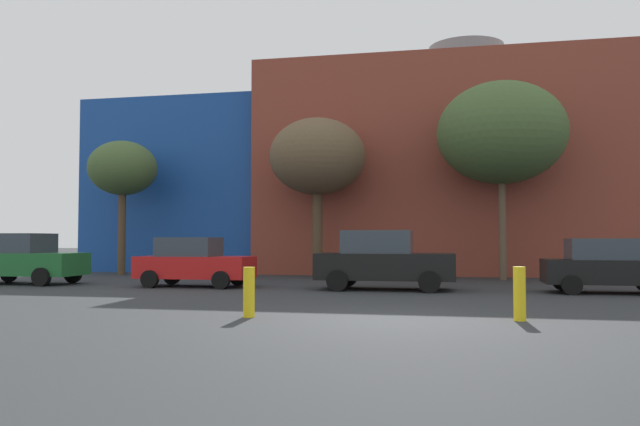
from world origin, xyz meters
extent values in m
plane|color=#2D3033|center=(0.00, 0.00, 0.00)|extent=(200.00, 200.00, 0.00)
cube|color=brown|center=(2.10, 21.91, 5.03)|extent=(19.99, 13.42, 10.06)
cube|color=#19479E|center=(-12.56, 21.91, 4.38)|extent=(9.34, 12.08, 8.75)
cylinder|color=slate|center=(2.10, 21.91, 11.06)|extent=(4.00, 4.00, 2.00)
cube|color=#1E662D|center=(-14.00, 7.53, 0.73)|extent=(4.24, 1.82, 0.81)
cube|color=#333D47|center=(-14.25, 7.53, 1.48)|extent=(2.12, 1.61, 0.71)
cylinder|color=black|center=(-12.64, 8.46, 0.32)|extent=(0.65, 0.22, 0.65)
cylinder|color=black|center=(-12.64, 6.61, 0.32)|extent=(0.65, 0.22, 0.65)
cylinder|color=black|center=(-15.36, 8.46, 0.32)|extent=(0.65, 0.22, 0.65)
cube|color=red|center=(-7.37, 7.53, 0.67)|extent=(3.89, 1.67, 0.74)
cube|color=#333D47|center=(-7.60, 7.53, 1.36)|extent=(1.95, 1.48, 0.65)
cylinder|color=black|center=(-6.12, 8.39, 0.30)|extent=(0.59, 0.20, 0.59)
cylinder|color=black|center=(-6.12, 6.68, 0.30)|extent=(0.59, 0.20, 0.59)
cylinder|color=black|center=(-8.62, 8.39, 0.30)|extent=(0.59, 0.20, 0.59)
cylinder|color=black|center=(-8.62, 6.68, 0.30)|extent=(0.59, 0.20, 0.59)
cube|color=black|center=(-0.85, 7.53, 0.75)|extent=(4.40, 1.88, 0.84)
cube|color=#333D47|center=(-1.11, 7.53, 1.54)|extent=(2.20, 1.67, 0.73)
cylinder|color=black|center=(0.56, 8.50, 0.33)|extent=(0.67, 0.23, 0.67)
cylinder|color=black|center=(0.56, 6.57, 0.33)|extent=(0.67, 0.23, 0.67)
cylinder|color=black|center=(-2.26, 8.50, 0.33)|extent=(0.67, 0.23, 0.67)
cylinder|color=black|center=(-2.26, 6.57, 0.33)|extent=(0.67, 0.23, 0.67)
cube|color=black|center=(5.86, 7.53, 0.65)|extent=(3.79, 1.62, 0.72)
cube|color=#333D47|center=(5.63, 7.53, 1.33)|extent=(1.90, 1.44, 0.63)
cylinder|color=black|center=(4.64, 8.37, 0.29)|extent=(0.58, 0.20, 0.58)
cylinder|color=black|center=(4.64, 6.70, 0.29)|extent=(0.58, 0.20, 0.58)
cylinder|color=brown|center=(-4.34, 13.42, 2.02)|extent=(0.43, 0.43, 4.03)
ellipsoid|color=brown|center=(-4.34, 13.42, 5.16)|extent=(4.11, 4.11, 3.29)
cylinder|color=brown|center=(3.23, 13.35, 2.25)|extent=(0.29, 0.29, 4.49)
ellipsoid|color=#476033|center=(3.23, 13.35, 5.91)|extent=(5.14, 5.14, 4.11)
cylinder|color=brown|center=(-13.59, 13.68, 2.03)|extent=(0.35, 0.35, 4.05)
ellipsoid|color=#476033|center=(-13.59, 13.68, 4.91)|extent=(3.13, 3.13, 2.51)
cylinder|color=yellow|center=(2.53, 0.33, 0.53)|extent=(0.24, 0.24, 1.07)
cylinder|color=yellow|center=(-2.90, -0.21, 0.52)|extent=(0.24, 0.24, 1.04)
camera|label=1|loc=(1.20, -12.71, 1.60)|focal=35.31mm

